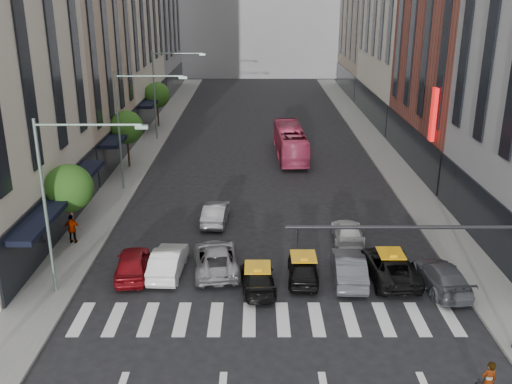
{
  "coord_description": "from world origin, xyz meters",
  "views": [
    {
      "loc": [
        -0.69,
        -22.01,
        14.74
      ],
      "look_at": [
        -0.67,
        8.32,
        4.0
      ],
      "focal_mm": 40.0,
      "sensor_mm": 36.0,
      "label": 1
    }
  ],
  "objects_px": {
    "streetlamp_mid": "(131,116)",
    "streetlamp_far": "(163,83)",
    "car_red": "(133,263)",
    "car_white_front": "(168,261)",
    "taxi_left": "(258,278)",
    "bus": "(290,142)",
    "pedestrian_far": "(72,229)",
    "streetlamp_near": "(62,185)",
    "taxi_center": "(303,268)"
  },
  "relations": [
    {
      "from": "streetlamp_near",
      "to": "car_red",
      "type": "distance_m",
      "value": 6.11
    },
    {
      "from": "streetlamp_far",
      "to": "streetlamp_mid",
      "type": "bearing_deg",
      "value": -90.0
    },
    {
      "from": "streetlamp_far",
      "to": "taxi_left",
      "type": "bearing_deg",
      "value": -73.32
    },
    {
      "from": "streetlamp_far",
      "to": "car_white_front",
      "type": "height_order",
      "value": "streetlamp_far"
    },
    {
      "from": "taxi_left",
      "to": "streetlamp_far",
      "type": "bearing_deg",
      "value": -78.09
    },
    {
      "from": "streetlamp_mid",
      "to": "car_red",
      "type": "height_order",
      "value": "streetlamp_mid"
    },
    {
      "from": "car_red",
      "to": "bus",
      "type": "relative_size",
      "value": 0.42
    },
    {
      "from": "streetlamp_mid",
      "to": "car_red",
      "type": "relative_size",
      "value": 2.08
    },
    {
      "from": "taxi_left",
      "to": "car_white_front",
      "type": "bearing_deg",
      "value": -24.03
    },
    {
      "from": "taxi_left",
      "to": "bus",
      "type": "bearing_deg",
      "value": -101.86
    },
    {
      "from": "streetlamp_near",
      "to": "taxi_center",
      "type": "relative_size",
      "value": 2.24
    },
    {
      "from": "pedestrian_far",
      "to": "streetlamp_near",
      "type": "bearing_deg",
      "value": 110.31
    },
    {
      "from": "streetlamp_near",
      "to": "car_red",
      "type": "xyz_separation_m",
      "value": [
        2.64,
        1.91,
        -5.17
      ]
    },
    {
      "from": "car_red",
      "to": "car_white_front",
      "type": "distance_m",
      "value": 1.92
    },
    {
      "from": "car_red",
      "to": "taxi_left",
      "type": "relative_size",
      "value": 1.03
    },
    {
      "from": "car_white_front",
      "to": "taxi_left",
      "type": "xyz_separation_m",
      "value": [
        4.9,
        -1.71,
        -0.13
      ]
    },
    {
      "from": "taxi_left",
      "to": "taxi_center",
      "type": "relative_size",
      "value": 1.05
    },
    {
      "from": "streetlamp_mid",
      "to": "car_red",
      "type": "distance_m",
      "value": 15.24
    },
    {
      "from": "streetlamp_mid",
      "to": "streetlamp_far",
      "type": "relative_size",
      "value": 1.0
    },
    {
      "from": "streetlamp_mid",
      "to": "car_white_front",
      "type": "relative_size",
      "value": 2.0
    },
    {
      "from": "car_red",
      "to": "bus",
      "type": "bearing_deg",
      "value": -119.23
    },
    {
      "from": "taxi_center",
      "to": "car_red",
      "type": "bearing_deg",
      "value": -0.67
    },
    {
      "from": "taxi_left",
      "to": "bus",
      "type": "relative_size",
      "value": 0.41
    },
    {
      "from": "taxi_left",
      "to": "streetlamp_mid",
      "type": "bearing_deg",
      "value": -63.47
    },
    {
      "from": "streetlamp_mid",
      "to": "bus",
      "type": "distance_m",
      "value": 16.35
    },
    {
      "from": "streetlamp_far",
      "to": "taxi_center",
      "type": "bearing_deg",
      "value": -68.75
    },
    {
      "from": "bus",
      "to": "car_white_front",
      "type": "bearing_deg",
      "value": 68.6
    },
    {
      "from": "taxi_center",
      "to": "pedestrian_far",
      "type": "distance_m",
      "value": 14.42
    },
    {
      "from": "car_white_front",
      "to": "taxi_center",
      "type": "height_order",
      "value": "car_white_front"
    },
    {
      "from": "streetlamp_far",
      "to": "pedestrian_far",
      "type": "height_order",
      "value": "streetlamp_far"
    },
    {
      "from": "streetlamp_far",
      "to": "car_red",
      "type": "xyz_separation_m",
      "value": [
        2.64,
        -30.09,
        -5.17
      ]
    },
    {
      "from": "streetlamp_far",
      "to": "pedestrian_far",
      "type": "relative_size",
      "value": 4.9
    },
    {
      "from": "streetlamp_mid",
      "to": "pedestrian_far",
      "type": "relative_size",
      "value": 4.9
    },
    {
      "from": "taxi_center",
      "to": "streetlamp_mid",
      "type": "bearing_deg",
      "value": -48.38
    },
    {
      "from": "taxi_center",
      "to": "bus",
      "type": "xyz_separation_m",
      "value": [
        0.67,
        24.06,
        0.75
      ]
    },
    {
      "from": "streetlamp_near",
      "to": "streetlamp_far",
      "type": "xyz_separation_m",
      "value": [
        0.0,
        32.0,
        0.0
      ]
    },
    {
      "from": "streetlamp_mid",
      "to": "pedestrian_far",
      "type": "height_order",
      "value": "streetlamp_mid"
    },
    {
      "from": "streetlamp_far",
      "to": "taxi_left",
      "type": "distance_m",
      "value": 33.36
    },
    {
      "from": "car_red",
      "to": "streetlamp_near",
      "type": "bearing_deg",
      "value": 29.46
    },
    {
      "from": "car_white_front",
      "to": "bus",
      "type": "bearing_deg",
      "value": -106.32
    },
    {
      "from": "bus",
      "to": "taxi_left",
      "type": "bearing_deg",
      "value": 80.49
    },
    {
      "from": "streetlamp_far",
      "to": "taxi_left",
      "type": "xyz_separation_m",
      "value": [
        9.45,
        -31.55,
        -5.29
      ]
    },
    {
      "from": "pedestrian_far",
      "to": "car_white_front",
      "type": "bearing_deg",
      "value": 152.9
    },
    {
      "from": "streetlamp_mid",
      "to": "streetlamp_far",
      "type": "xyz_separation_m",
      "value": [
        0.0,
        16.0,
        0.0
      ]
    },
    {
      "from": "taxi_left",
      "to": "taxi_center",
      "type": "distance_m",
      "value": 2.63
    },
    {
      "from": "taxi_left",
      "to": "streetlamp_near",
      "type": "bearing_deg",
      "value": -2.05
    },
    {
      "from": "bus",
      "to": "pedestrian_far",
      "type": "height_order",
      "value": "bus"
    },
    {
      "from": "car_red",
      "to": "streetlamp_mid",
      "type": "bearing_deg",
      "value": -85.76
    },
    {
      "from": "car_white_front",
      "to": "taxi_center",
      "type": "relative_size",
      "value": 1.12
    },
    {
      "from": "pedestrian_far",
      "to": "taxi_center",
      "type": "bearing_deg",
      "value": 165.12
    }
  ]
}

